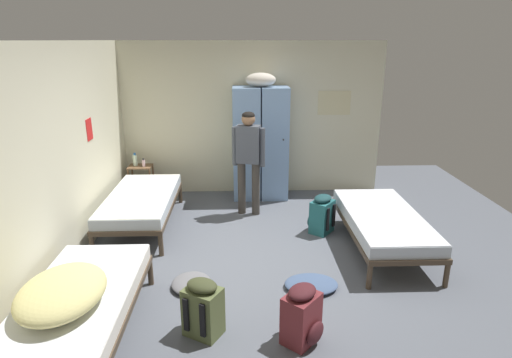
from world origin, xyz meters
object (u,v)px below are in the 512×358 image
locker_bank (260,141)px  bedding_heap (62,292)px  bed_left_rear (141,201)px  water_bottle (135,160)px  clothes_pile_grey (191,283)px  bed_left_front (79,304)px  shelf_unit (141,179)px  bed_right (383,221)px  clothes_pile_denim (311,284)px  person_traveler (249,154)px  backpack_olive (204,308)px  backpack_teal (321,215)px  lotion_bottle (144,163)px  backpack_maroon (302,316)px

locker_bank → bedding_heap: 4.27m
bed_left_rear → water_bottle: bearing=105.8°
clothes_pile_grey → water_bottle: bearing=113.0°
bed_left_front → bed_left_rear: bearing=90.0°
shelf_unit → locker_bank: bearing=0.6°
bed_right → clothes_pile_grey: bearing=-160.7°
bed_left_rear → bed_right: bearing=-14.6°
clothes_pile_denim → person_traveler: bearing=106.5°
water_bottle → clothes_pile_denim: bearing=-49.2°
bed_left_rear → clothes_pile_denim: bed_left_rear is taller
shelf_unit → water_bottle: water_bottle is taller
clothes_pile_grey → backpack_olive: bearing=-75.4°
bed_left_front → clothes_pile_denim: (2.17, 0.78, -0.34)m
backpack_teal → clothes_pile_denim: (-0.36, -1.42, -0.22)m
bed_left_rear → clothes_pile_grey: bearing=-62.3°
bed_left_front → person_traveler: size_ratio=1.21×
bed_right → bed_left_front: same height
bed_right → lotion_bottle: (-3.39, 1.94, 0.25)m
lotion_bottle → clothes_pile_grey: size_ratio=0.29×
bed_left_rear → water_bottle: size_ratio=8.76×
backpack_maroon → clothes_pile_grey: backpack_maroon is taller
bed_left_rear → water_bottle: 1.25m
bed_left_rear → shelf_unit: bearing=102.3°
clothes_pile_grey → bed_left_front: bearing=-135.6°
shelf_unit → bed_left_rear: 1.18m
bed_left_rear → bedding_heap: (-0.04, -2.68, 0.23)m
clothes_pile_grey → backpack_teal: bearing=39.2°
locker_bank → bed_left_rear: bearing=-146.2°
locker_bank → backpack_teal: bearing=-62.2°
lotion_bottle → backpack_maroon: lotion_bottle is taller
bedding_heap → backpack_teal: 3.52m
locker_bank → water_bottle: size_ratio=9.55×
bed_right → clothes_pile_denim: 1.41m
bed_left_front → lotion_bottle: 3.62m
bed_left_rear → bedding_heap: bedding_heap is taller
locker_bank → bed_left_rear: (-1.75, -1.17, -0.59)m
shelf_unit → bed_left_front: bearing=-86.1°
backpack_teal → clothes_pile_denim: backpack_teal is taller
shelf_unit → bed_right: shelf_unit is taller
lotion_bottle → backpack_teal: 3.08m
bedding_heap → water_bottle: 3.87m
backpack_teal → clothes_pile_grey: backpack_teal is taller
bed_left_front → water_bottle: 3.70m
bedding_heap → lotion_bottle: 3.80m
bed_right → bed_left_front: bearing=-152.5°
bed_left_front → bedding_heap: 0.30m
backpack_olive → clothes_pile_grey: backpack_olive is taller
bed_right → bed_left_front: size_ratio=1.00×
bed_right → backpack_teal: 0.87m
clothes_pile_denim → shelf_unit: bearing=130.1°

